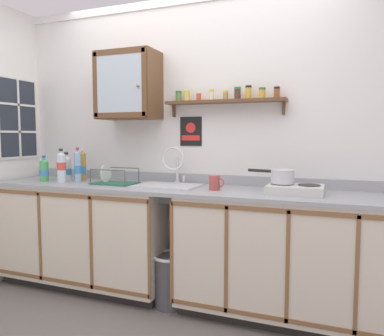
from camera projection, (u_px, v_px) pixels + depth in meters
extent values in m
plane|color=slate|center=(163.00, 320.00, 2.68)|extent=(6.37, 6.37, 0.00)
cube|color=white|center=(196.00, 145.00, 3.20)|extent=(3.97, 0.05, 2.49)
cube|color=white|center=(195.00, 0.00, 3.06)|extent=(3.97, 0.02, 0.05)
cube|color=black|center=(91.00, 278.00, 3.35)|extent=(1.50, 0.54, 0.08)
cube|color=beige|center=(88.00, 231.00, 3.29)|extent=(1.53, 0.60, 0.80)
cube|color=brown|center=(63.00, 195.00, 2.97)|extent=(1.53, 0.01, 0.03)
cube|color=brown|center=(66.00, 282.00, 3.03)|extent=(1.53, 0.01, 0.03)
cube|color=brown|center=(40.00, 237.00, 3.10)|extent=(0.02, 0.01, 0.74)
cube|color=brown|center=(91.00, 243.00, 2.91)|extent=(0.02, 0.01, 0.74)
cube|color=brown|center=(149.00, 250.00, 2.73)|extent=(0.02, 0.01, 0.74)
cube|color=black|center=(292.00, 311.00, 2.72)|extent=(1.59, 0.54, 0.08)
cube|color=beige|center=(293.00, 254.00, 2.65)|extent=(1.62, 0.60, 0.80)
cube|color=brown|center=(289.00, 212.00, 2.34)|extent=(1.62, 0.01, 0.03)
cube|color=brown|center=(286.00, 321.00, 2.40)|extent=(1.62, 0.01, 0.03)
cube|color=brown|center=(172.00, 253.00, 2.66)|extent=(0.02, 0.01, 0.74)
cube|color=brown|center=(226.00, 260.00, 2.52)|extent=(0.02, 0.01, 0.74)
cube|color=brown|center=(287.00, 268.00, 2.37)|extent=(0.02, 0.01, 0.74)
cube|color=brown|center=(357.00, 276.00, 2.23)|extent=(0.02, 0.01, 0.74)
cube|color=#9EA3A8|center=(182.00, 189.00, 2.93)|extent=(3.33, 0.63, 0.03)
cube|color=#9EA3A8|center=(195.00, 179.00, 3.19)|extent=(3.33, 0.02, 0.08)
cube|color=silver|center=(167.00, 186.00, 2.99)|extent=(0.51, 0.36, 0.01)
cube|color=slate|center=(167.00, 199.00, 3.00)|extent=(0.43, 0.29, 0.01)
cube|color=slate|center=(175.00, 191.00, 3.13)|extent=(0.43, 0.01, 0.11)
cube|color=slate|center=(159.00, 196.00, 2.86)|extent=(0.43, 0.01, 0.11)
cylinder|color=#4C4C51|center=(167.00, 200.00, 3.00)|extent=(0.04, 0.04, 0.01)
cylinder|color=silver|center=(177.00, 182.00, 3.18)|extent=(0.05, 0.05, 0.02)
cylinder|color=silver|center=(177.00, 169.00, 3.17)|extent=(0.02, 0.02, 0.19)
torus|color=silver|center=(173.00, 159.00, 3.07)|extent=(0.20, 0.02, 0.20)
cylinder|color=silver|center=(184.00, 178.00, 3.15)|extent=(0.02, 0.02, 0.05)
cube|color=silver|center=(295.00, 189.00, 2.61)|extent=(0.38, 0.29, 0.06)
cylinder|color=#2D2D2D|center=(282.00, 184.00, 2.66)|extent=(0.15, 0.15, 0.01)
cylinder|color=#2D2D2D|center=(309.00, 185.00, 2.59)|extent=(0.15, 0.15, 0.01)
cylinder|color=black|center=(279.00, 191.00, 2.52)|extent=(0.03, 0.02, 0.03)
cylinder|color=black|center=(308.00, 193.00, 2.45)|extent=(0.03, 0.02, 0.03)
cylinder|color=silver|center=(283.00, 177.00, 2.65)|extent=(0.17, 0.17, 0.10)
torus|color=silver|center=(283.00, 170.00, 2.65)|extent=(0.17, 0.17, 0.01)
cylinder|color=black|center=(260.00, 171.00, 2.75)|extent=(0.19, 0.07, 0.02)
cylinder|color=#4CB266|center=(44.00, 171.00, 3.31)|extent=(0.07, 0.07, 0.18)
cone|color=#4CB266|center=(44.00, 160.00, 3.30)|extent=(0.07, 0.07, 0.03)
cylinder|color=#2D59B2|center=(44.00, 157.00, 3.30)|extent=(0.03, 0.03, 0.02)
cylinder|color=#3F8CCC|center=(44.00, 173.00, 3.31)|extent=(0.08, 0.08, 0.05)
cylinder|color=white|center=(67.00, 170.00, 3.38)|extent=(0.08, 0.08, 0.20)
cone|color=white|center=(66.00, 157.00, 3.37)|extent=(0.08, 0.08, 0.04)
cylinder|color=#262626|center=(66.00, 153.00, 3.36)|extent=(0.04, 0.04, 0.02)
cylinder|color=#3F8CCC|center=(67.00, 172.00, 3.38)|extent=(0.09, 0.09, 0.06)
cylinder|color=gold|center=(83.00, 167.00, 3.39)|extent=(0.07, 0.07, 0.24)
cone|color=gold|center=(82.00, 152.00, 3.37)|extent=(0.06, 0.06, 0.03)
cylinder|color=white|center=(82.00, 150.00, 3.37)|extent=(0.03, 0.03, 0.02)
cylinder|color=#3F8CCC|center=(83.00, 170.00, 3.39)|extent=(0.07, 0.07, 0.07)
cylinder|color=#8CB7E0|center=(78.00, 167.00, 3.27)|extent=(0.06, 0.06, 0.25)
cone|color=#8CB7E0|center=(77.00, 151.00, 3.26)|extent=(0.06, 0.06, 0.03)
cylinder|color=red|center=(77.00, 149.00, 3.26)|extent=(0.03, 0.03, 0.02)
cylinder|color=#3F8CCC|center=(78.00, 169.00, 3.28)|extent=(0.06, 0.06, 0.07)
cylinder|color=silver|center=(61.00, 169.00, 3.24)|extent=(0.08, 0.08, 0.24)
cone|color=silver|center=(61.00, 153.00, 3.22)|extent=(0.07, 0.07, 0.03)
cylinder|color=#262626|center=(61.00, 150.00, 3.22)|extent=(0.03, 0.03, 0.02)
cylinder|color=#D84C3F|center=(61.00, 166.00, 3.23)|extent=(0.08, 0.08, 0.07)
cube|color=#26664C|center=(115.00, 183.00, 3.14)|extent=(0.36, 0.24, 0.01)
cylinder|color=#4C4F54|center=(90.00, 176.00, 3.09)|extent=(0.01, 0.01, 0.12)
cylinder|color=#4C4F54|center=(125.00, 178.00, 2.98)|extent=(0.01, 0.01, 0.12)
cylinder|color=#4C4F54|center=(106.00, 174.00, 3.30)|extent=(0.01, 0.01, 0.12)
cylinder|color=#4C4F54|center=(139.00, 175.00, 3.18)|extent=(0.01, 0.01, 0.12)
cylinder|color=#4C4F54|center=(107.00, 170.00, 3.03)|extent=(0.33, 0.01, 0.01)
cylinder|color=#4C4F54|center=(122.00, 168.00, 3.24)|extent=(0.33, 0.01, 0.01)
cylinder|color=white|center=(106.00, 173.00, 3.17)|extent=(0.01, 0.15, 0.15)
cylinder|color=#B24C47|center=(214.00, 183.00, 2.79)|extent=(0.08, 0.08, 0.11)
torus|color=#B24C47|center=(220.00, 182.00, 2.76)|extent=(0.07, 0.03, 0.07)
cube|color=brown|center=(129.00, 86.00, 3.19)|extent=(0.52, 0.30, 0.57)
cube|color=silver|center=(119.00, 84.00, 3.05)|extent=(0.42, 0.01, 0.47)
cube|color=brown|center=(95.00, 85.00, 3.13)|extent=(0.04, 0.01, 0.54)
cube|color=brown|center=(144.00, 82.00, 2.96)|extent=(0.04, 0.01, 0.54)
cube|color=brown|center=(118.00, 51.00, 3.03)|extent=(0.49, 0.01, 0.05)
cube|color=brown|center=(120.00, 115.00, 3.07)|extent=(0.49, 0.01, 0.05)
sphere|color=olive|center=(138.00, 86.00, 2.97)|extent=(0.02, 0.02, 0.02)
cube|color=brown|center=(224.00, 101.00, 2.98)|extent=(0.99, 0.14, 0.02)
cube|color=brown|center=(174.00, 111.00, 3.20)|extent=(0.02, 0.03, 0.10)
cube|color=brown|center=(284.00, 108.00, 2.87)|extent=(0.02, 0.03, 0.10)
cylinder|color=#598C3F|center=(179.00, 97.00, 3.13)|extent=(0.05, 0.05, 0.07)
cylinder|color=#33723F|center=(179.00, 92.00, 3.13)|extent=(0.05, 0.05, 0.02)
cylinder|color=#E0C659|center=(187.00, 97.00, 3.09)|extent=(0.05, 0.05, 0.07)
cylinder|color=yellow|center=(187.00, 92.00, 3.08)|extent=(0.05, 0.05, 0.02)
cylinder|color=#CC4C33|center=(199.00, 97.00, 3.05)|extent=(0.04, 0.04, 0.06)
cylinder|color=white|center=(199.00, 93.00, 3.04)|extent=(0.04, 0.04, 0.02)
cylinder|color=silver|center=(211.00, 96.00, 3.00)|extent=(0.04, 0.04, 0.07)
cylinder|color=yellow|center=(211.00, 91.00, 3.00)|extent=(0.04, 0.04, 0.02)
cylinder|color=tan|center=(226.00, 96.00, 2.97)|extent=(0.04, 0.04, 0.06)
cylinder|color=yellow|center=(226.00, 92.00, 2.97)|extent=(0.04, 0.04, 0.02)
cylinder|color=#4C3326|center=(238.00, 94.00, 2.93)|extent=(0.05, 0.05, 0.08)
cylinder|color=#33723F|center=(238.00, 88.00, 2.93)|extent=(0.05, 0.05, 0.02)
cylinder|color=gold|center=(248.00, 93.00, 2.91)|extent=(0.05, 0.05, 0.09)
cylinder|color=black|center=(249.00, 87.00, 2.90)|extent=(0.05, 0.05, 0.02)
cylinder|color=gold|center=(262.00, 94.00, 2.86)|extent=(0.05, 0.05, 0.07)
cylinder|color=#33723F|center=(262.00, 89.00, 2.86)|extent=(0.05, 0.05, 0.02)
cylinder|color=brown|center=(277.00, 94.00, 2.83)|extent=(0.04, 0.04, 0.07)
cylinder|color=black|center=(277.00, 88.00, 2.83)|extent=(0.05, 0.05, 0.02)
cube|color=black|center=(191.00, 131.00, 3.17)|extent=(0.19, 0.01, 0.25)
cube|color=red|center=(191.00, 138.00, 3.17)|extent=(0.16, 0.00, 0.04)
cylinder|color=red|center=(191.00, 128.00, 3.17)|extent=(0.09, 0.00, 0.09)
cube|color=#262D38|center=(8.00, 118.00, 3.39)|extent=(0.01, 0.65, 0.71)
cube|color=white|center=(8.00, 118.00, 3.40)|extent=(0.02, 0.69, 0.76)
cube|color=white|center=(19.00, 118.00, 3.50)|extent=(0.01, 0.02, 0.71)
cube|color=white|center=(9.00, 132.00, 3.40)|extent=(0.01, 0.65, 0.02)
cube|color=white|center=(8.00, 104.00, 3.38)|extent=(0.01, 0.65, 0.02)
cylinder|color=#4C4C51|center=(170.00, 281.00, 2.88)|extent=(0.25, 0.25, 0.40)
torus|color=white|center=(170.00, 256.00, 2.87)|extent=(0.28, 0.28, 0.02)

